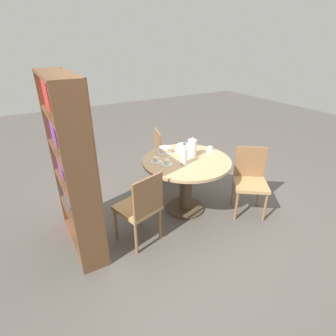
{
  "coord_description": "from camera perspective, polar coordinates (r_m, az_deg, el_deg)",
  "views": [
    {
      "loc": [
        -2.53,
        1.74,
        2.13
      ],
      "look_at": [
        0.0,
        0.28,
        0.7
      ],
      "focal_mm": 28.0,
      "sensor_mm": 36.0,
      "label": 1
    }
  ],
  "objects": [
    {
      "name": "bookshelf",
      "position": [
        2.86,
        -19.58,
        -0.4
      ],
      "size": [
        1.02,
        0.28,
        1.88
      ],
      "rotation": [
        0.0,
        0.0,
        3.14
      ],
      "color": "brown",
      "rests_on": "ground_plane"
    },
    {
      "name": "coffee_pot",
      "position": [
        3.43,
        5.27,
        4.46
      ],
      "size": [
        0.12,
        0.12,
        0.26
      ],
      "color": "white",
      "rests_on": "dining_table"
    },
    {
      "name": "chair_c",
      "position": [
        2.94,
        -6.0,
        -8.32
      ],
      "size": [
        0.52,
        0.52,
        0.89
      ],
      "rotation": [
        0.0,
        0.0,
        8.13
      ],
      "color": "olive",
      "rests_on": "ground_plane"
    },
    {
      "name": "cup_b",
      "position": [
        3.29,
        -2.65,
        1.73
      ],
      "size": [
        0.13,
        0.13,
        0.07
      ],
      "color": "white",
      "rests_on": "dining_table"
    },
    {
      "name": "cake_second",
      "position": [
        3.55,
        -0.66,
        3.91
      ],
      "size": [
        0.19,
        0.19,
        0.08
      ],
      "color": "white",
      "rests_on": "dining_table"
    },
    {
      "name": "cup_a",
      "position": [
        3.21,
        -0.3,
        1.18
      ],
      "size": [
        0.13,
        0.13,
        0.07
      ],
      "color": "white",
      "rests_on": "dining_table"
    },
    {
      "name": "cup_c",
      "position": [
        3.66,
        9.13,
        4.05
      ],
      "size": [
        0.13,
        0.13,
        0.07
      ],
      "color": "white",
      "rests_on": "dining_table"
    },
    {
      "name": "water_bottle",
      "position": [
        3.19,
        3.5,
        2.64
      ],
      "size": [
        0.08,
        0.08,
        0.28
      ],
      "color": "silver",
      "rests_on": "dining_table"
    },
    {
      "name": "dining_table",
      "position": [
        3.45,
        3.98,
        -1.06
      ],
      "size": [
        1.14,
        1.14,
        0.75
      ],
      "color": "#473828",
      "rests_on": "ground_plane"
    },
    {
      "name": "ground_plane",
      "position": [
        3.74,
        3.72,
        -8.76
      ],
      "size": [
        14.0,
        14.0,
        0.0
      ],
      "primitive_type": "plane",
      "color": "#56514C"
    },
    {
      "name": "chair_b",
      "position": [
        4.2,
        -0.4,
        2.91
      ],
      "size": [
        0.52,
        0.52,
        0.89
      ],
      "rotation": [
        0.0,
        0.0,
        6.01
      ],
      "color": "olive",
      "rests_on": "ground_plane"
    },
    {
      "name": "cake_main",
      "position": [
        3.62,
        3.38,
        4.37
      ],
      "size": [
        0.22,
        0.22,
        0.09
      ],
      "color": "white",
      "rests_on": "dining_table"
    },
    {
      "name": "chair_a",
      "position": [
        3.63,
        17.45,
        -2.34
      ],
      "size": [
        0.59,
        0.59,
        0.89
      ],
      "rotation": [
        0.0,
        0.0,
        4.09
      ],
      "color": "olive",
      "rests_on": "ground_plane"
    }
  ]
}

